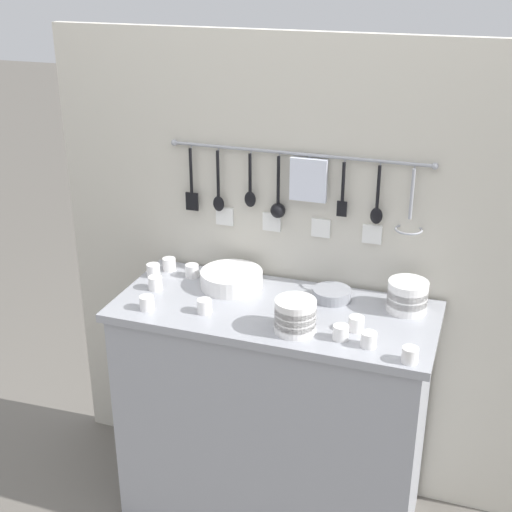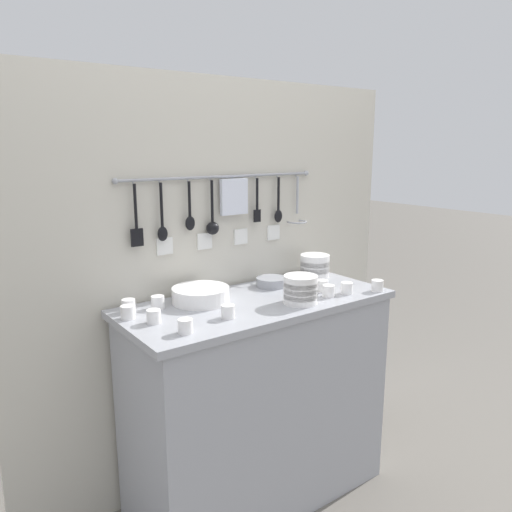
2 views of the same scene
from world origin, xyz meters
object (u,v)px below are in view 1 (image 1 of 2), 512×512
(cup_by_caddy, at_px, (341,333))
(cup_back_right, at_px, (410,355))
(bowl_stack_back_corner, at_px, (295,316))
(cup_front_left, at_px, (169,264))
(cup_mid_row, at_px, (155,283))
(cup_edge_far, at_px, (204,306))
(cup_edge_near, at_px, (147,303))
(steel_mixing_bowl, at_px, (332,294))
(cup_front_right, at_px, (369,339))
(cup_centre, at_px, (356,324))
(cup_beside_plates, at_px, (192,271))
(plate_stack, at_px, (232,279))
(cup_back_left, at_px, (153,270))
(bowl_stack_wide_centre, at_px, (407,296))

(cup_by_caddy, xyz_separation_m, cup_back_right, (0.23, -0.07, 0.00))
(bowl_stack_back_corner, distance_m, cup_front_left, 0.67)
(cup_mid_row, bearing_deg, cup_by_caddy, -10.81)
(bowl_stack_back_corner, distance_m, cup_edge_far, 0.33)
(cup_mid_row, bearing_deg, cup_edge_near, -74.18)
(cup_edge_near, bearing_deg, bowl_stack_back_corner, 2.14)
(steel_mixing_bowl, xyz_separation_m, cup_front_left, (-0.66, 0.04, 0.00))
(cup_front_right, xyz_separation_m, cup_centre, (-0.06, 0.09, 0.00))
(cup_by_caddy, distance_m, cup_beside_plates, 0.70)
(plate_stack, xyz_separation_m, cup_back_left, (-0.32, -0.01, -0.01))
(bowl_stack_wide_centre, bearing_deg, bowl_stack_back_corner, -140.54)
(steel_mixing_bowl, relative_size, cup_mid_row, 2.68)
(cup_by_caddy, distance_m, cup_front_right, 0.09)
(cup_edge_far, height_order, cup_front_right, same)
(bowl_stack_back_corner, bearing_deg, cup_centre, 20.83)
(plate_stack, distance_m, steel_mixing_bowl, 0.38)
(cup_centre, bearing_deg, cup_beside_plates, 163.12)
(cup_edge_near, bearing_deg, bowl_stack_wide_centre, 18.58)
(bowl_stack_back_corner, relative_size, cup_mid_row, 2.67)
(cup_front_left, distance_m, cup_edge_near, 0.33)
(cup_centre, bearing_deg, plate_stack, 160.90)
(bowl_stack_back_corner, relative_size, cup_front_right, 2.67)
(cup_edge_far, relative_size, cup_back_left, 1.00)
(cup_back_left, bearing_deg, cup_beside_plates, 17.73)
(bowl_stack_back_corner, distance_m, cup_mid_row, 0.59)
(bowl_stack_wide_centre, distance_m, cup_back_left, 0.96)
(cup_front_left, xyz_separation_m, cup_front_right, (0.85, -0.32, 0.00))
(steel_mixing_bowl, xyz_separation_m, cup_edge_far, (-0.39, -0.24, 0.00))
(cup_edge_far, distance_m, cup_centre, 0.52)
(cup_back_right, bearing_deg, cup_by_caddy, 164.01)
(cup_front_right, relative_size, cup_centre, 1.00)
(bowl_stack_wide_centre, relative_size, cup_mid_row, 2.71)
(cup_by_caddy, distance_m, cup_back_right, 0.24)
(cup_front_left, height_order, cup_back_right, same)
(bowl_stack_back_corner, distance_m, cup_front_right, 0.25)
(steel_mixing_bowl, xyz_separation_m, cup_edge_near, (-0.59, -0.29, 0.00))
(cup_front_right, relative_size, cup_back_right, 1.00)
(cup_mid_row, distance_m, cup_front_left, 0.17)
(bowl_stack_wide_centre, height_order, cup_edge_near, bowl_stack_wide_centre)
(cup_by_caddy, bearing_deg, cup_edge_far, 176.88)
(plate_stack, bearing_deg, cup_back_left, -177.44)
(cup_front_right, xyz_separation_m, cup_back_right, (0.14, -0.05, 0.00))
(cup_mid_row, bearing_deg, steel_mixing_bowl, 11.55)
(bowl_stack_back_corner, relative_size, cup_beside_plates, 2.67)
(cup_edge_far, height_order, cup_by_caddy, same)
(cup_front_right, xyz_separation_m, cup_edge_near, (-0.78, -0.00, 0.00))
(plate_stack, xyz_separation_m, cup_front_right, (0.57, -0.27, -0.01))
(steel_mixing_bowl, xyz_separation_m, cup_back_right, (0.32, -0.34, 0.00))
(cup_mid_row, bearing_deg, cup_front_right, -10.59)
(cup_mid_row, bearing_deg, cup_centre, -4.79)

